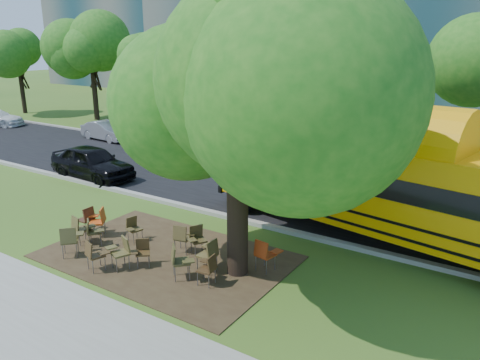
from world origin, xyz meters
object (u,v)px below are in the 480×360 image
Objects in this scene: main_tree at (237,70)px; chair_8 at (87,217)px; chair_13 at (265,253)px; pedestrian_a at (137,119)px; chair_9 at (99,219)px; school_bus at (416,191)px; chair_1 at (92,230)px; chair_4 at (94,253)px; chair_11 at (183,236)px; black_car at (92,162)px; bg_car_red at (169,137)px; chair_2 at (70,238)px; chair_3 at (121,250)px; chair_7 at (179,259)px; chair_10 at (133,227)px; chair_0 at (80,227)px; chair_6 at (208,267)px; pedestrian_b at (128,113)px; chair_12 at (197,237)px; chair_14 at (209,252)px; chair_5 at (142,250)px; bg_car_silver at (106,131)px.

chair_8 is (-5.59, -0.37, -4.81)m from main_tree.
pedestrian_a is (-17.51, 12.82, 0.28)m from chair_13.
school_bus is at bearing -98.04° from chair_9.
chair_4 is (1.36, -1.09, 0.02)m from chair_1.
main_tree is at bearing -16.90° from chair_11.
black_car reaches higher than bg_car_red.
chair_2 is 0.56× the size of pedestrian_a.
chair_3 is 0.95× the size of chair_7.
chair_10 is 0.19× the size of bg_car_red.
chair_0 is 18.60m from pedestrian_a.
main_tree reaches higher than chair_3.
bg_car_red is (-11.61, 11.75, 0.06)m from chair_6.
chair_6 is 0.45× the size of pedestrian_b.
chair_12 is 9.58m from black_car.
chair_0 is 1.10× the size of chair_6.
chair_14 is at bearing 105.77° from chair_7.
chair_13 is at bearing 26.94° from chair_0.
chair_0 is 0.22× the size of bg_car_red.
chair_5 is at bearing 1.52° from chair_12.
chair_8 is at bearing -163.11° from chair_13.
main_tree is 5.03m from chair_7.
chair_7 is 0.26× the size of bg_car_silver.
chair_1 is 3.28m from chair_12.
bg_car_silver is (-14.49, 9.99, 0.04)m from chair_11.
chair_1 is 4.39m from chair_6.
chair_12 reaches higher than chair_10.
chair_11 is (1.84, 0.19, 0.07)m from chair_10.
main_tree is 7.38m from chair_8.
chair_9 is 5.71m from chair_13.
main_tree is 9.34× the size of chair_2.
chair_1 is 0.91× the size of chair_13.
chair_12 is 2.23m from chair_13.
chair_2 is at bearing -134.82° from bg_car_red.
chair_12 is at bearing -115.07° from chair_9.
chair_8 reaches higher than chair_5.
bg_car_red is (-11.21, 11.17, -0.01)m from chair_14.
bg_car_silver is 3.18m from pedestrian_a.
chair_14 reaches higher than chair_5.
chair_3 is at bearing -128.55° from bg_car_red.
school_bus is 13.59× the size of chair_9.
chair_3 is 17.95m from bg_car_silver.
chair_3 is 1.00× the size of chair_11.
chair_9 is 3.49m from chair_12.
chair_11 is 0.53× the size of pedestrian_a.
main_tree is 4.95m from chair_6.
chair_14 is at bearing -151.68° from main_tree.
bg_car_silver is (-11.84, 11.07, 0.07)m from chair_1.
chair_7 is 0.22× the size of black_car.
chair_10 is 7.77m from black_car.
chair_7 is at bearing 40.47° from chair_4.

